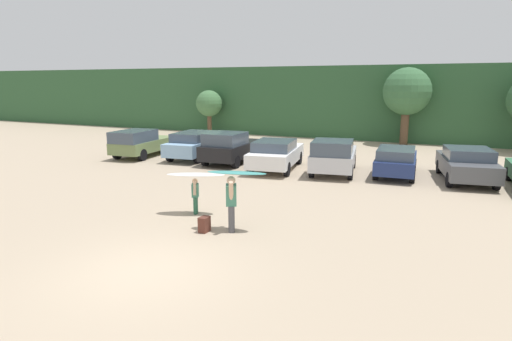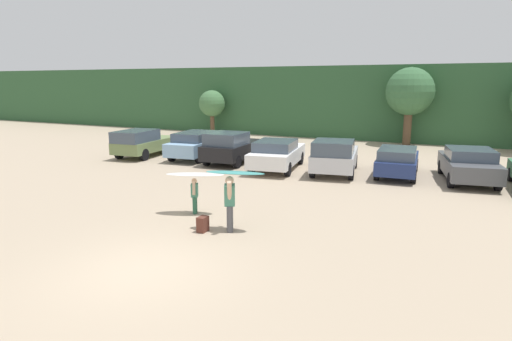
{
  "view_description": "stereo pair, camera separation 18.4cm",
  "coord_description": "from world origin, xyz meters",
  "px_view_note": "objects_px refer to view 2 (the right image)",
  "views": [
    {
      "loc": [
        6.17,
        -7.16,
        4.27
      ],
      "look_at": [
        -0.49,
        7.19,
        0.97
      ],
      "focal_mm": 29.75,
      "sensor_mm": 36.0,
      "label": 1
    },
    {
      "loc": [
        6.34,
        -7.08,
        4.27
      ],
      "look_at": [
        -0.49,
        7.19,
        0.97
      ],
      "focal_mm": 29.75,
      "sensor_mm": 36.0,
      "label": 2
    }
  ],
  "objects_px": {
    "parked_car_navy": "(398,161)",
    "person_child": "(195,194)",
    "parked_car_black": "(232,147)",
    "parked_car_dark_gray": "(469,164)",
    "parked_car_sky_blue": "(198,144)",
    "parked_car_white": "(277,154)",
    "surfboard_teal": "(235,173)",
    "parked_car_silver": "(335,156)",
    "surfboard_white": "(195,174)",
    "parked_car_olive_green": "(143,142)",
    "person_adult": "(230,200)",
    "backpack_dropped": "(203,224)"
  },
  "relations": [
    {
      "from": "parked_car_navy",
      "to": "person_child",
      "type": "distance_m",
      "value": 10.26
    },
    {
      "from": "parked_car_black",
      "to": "parked_car_dark_gray",
      "type": "height_order",
      "value": "parked_car_black"
    },
    {
      "from": "parked_car_black",
      "to": "person_child",
      "type": "relative_size",
      "value": 3.61
    },
    {
      "from": "parked_car_sky_blue",
      "to": "parked_car_navy",
      "type": "xyz_separation_m",
      "value": [
        10.99,
        -0.11,
        -0.09
      ]
    },
    {
      "from": "parked_car_white",
      "to": "surfboard_teal",
      "type": "height_order",
      "value": "surfboard_teal"
    },
    {
      "from": "parked_car_dark_gray",
      "to": "surfboard_teal",
      "type": "relative_size",
      "value": 2.56
    },
    {
      "from": "parked_car_silver",
      "to": "person_child",
      "type": "height_order",
      "value": "parked_car_silver"
    },
    {
      "from": "surfboard_teal",
      "to": "surfboard_white",
      "type": "height_order",
      "value": "surfboard_teal"
    },
    {
      "from": "parked_car_olive_green",
      "to": "parked_car_silver",
      "type": "xyz_separation_m",
      "value": [
        11.38,
        0.13,
        0.02
      ]
    },
    {
      "from": "parked_car_navy",
      "to": "parked_car_dark_gray",
      "type": "height_order",
      "value": "parked_car_dark_gray"
    },
    {
      "from": "parked_car_silver",
      "to": "parked_car_navy",
      "type": "height_order",
      "value": "parked_car_silver"
    },
    {
      "from": "surfboard_teal",
      "to": "parked_car_white",
      "type": "bearing_deg",
      "value": -88.7
    },
    {
      "from": "parked_car_silver",
      "to": "surfboard_white",
      "type": "distance_m",
      "value": 8.47
    },
    {
      "from": "parked_car_sky_blue",
      "to": "person_adult",
      "type": "height_order",
      "value": "person_adult"
    },
    {
      "from": "parked_car_olive_green",
      "to": "parked_car_white",
      "type": "relative_size",
      "value": 0.93
    },
    {
      "from": "person_adult",
      "to": "parked_car_silver",
      "type": "bearing_deg",
      "value": -121.5
    },
    {
      "from": "parked_car_sky_blue",
      "to": "person_child",
      "type": "distance_m",
      "value": 10.6
    },
    {
      "from": "parked_car_navy",
      "to": "person_adult",
      "type": "bearing_deg",
      "value": 157.14
    },
    {
      "from": "person_adult",
      "to": "person_child",
      "type": "relative_size",
      "value": 1.38
    },
    {
      "from": "surfboard_white",
      "to": "parked_car_olive_green",
      "type": "bearing_deg",
      "value": -63.71
    },
    {
      "from": "person_adult",
      "to": "parked_car_black",
      "type": "bearing_deg",
      "value": -88.97
    },
    {
      "from": "backpack_dropped",
      "to": "parked_car_olive_green",
      "type": "bearing_deg",
      "value": 137.16
    },
    {
      "from": "surfboard_teal",
      "to": "surfboard_white",
      "type": "xyz_separation_m",
      "value": [
        -1.94,
        0.83,
        -0.39
      ]
    },
    {
      "from": "parked_car_black",
      "to": "parked_car_navy",
      "type": "height_order",
      "value": "parked_car_black"
    },
    {
      "from": "parked_car_silver",
      "to": "person_child",
      "type": "distance_m",
      "value": 8.45
    },
    {
      "from": "parked_car_olive_green",
      "to": "parked_car_black",
      "type": "distance_m",
      "value": 5.68
    },
    {
      "from": "parked_car_white",
      "to": "parked_car_dark_gray",
      "type": "relative_size",
      "value": 1.07
    },
    {
      "from": "parked_car_dark_gray",
      "to": "surfboard_white",
      "type": "height_order",
      "value": "parked_car_dark_gray"
    },
    {
      "from": "parked_car_black",
      "to": "surfboard_teal",
      "type": "bearing_deg",
      "value": -153.27
    },
    {
      "from": "parked_car_white",
      "to": "parked_car_silver",
      "type": "distance_m",
      "value": 2.88
    },
    {
      "from": "parked_car_silver",
      "to": "person_child",
      "type": "bearing_deg",
      "value": 153.1
    },
    {
      "from": "parked_car_sky_blue",
      "to": "person_adult",
      "type": "distance_m",
      "value": 12.47
    },
    {
      "from": "parked_car_black",
      "to": "parked_car_silver",
      "type": "relative_size",
      "value": 0.95
    },
    {
      "from": "parked_car_silver",
      "to": "surfboard_teal",
      "type": "distance_m",
      "value": 8.98
    },
    {
      "from": "parked_car_white",
      "to": "surfboard_white",
      "type": "xyz_separation_m",
      "value": [
        0.42,
        -7.93,
        0.54
      ]
    },
    {
      "from": "parked_car_olive_green",
      "to": "parked_car_dark_gray",
      "type": "height_order",
      "value": "parked_car_olive_green"
    },
    {
      "from": "person_child",
      "to": "surfboard_teal",
      "type": "height_order",
      "value": "surfboard_teal"
    },
    {
      "from": "parked_car_navy",
      "to": "backpack_dropped",
      "type": "xyz_separation_m",
      "value": [
        -4.07,
        -10.21,
        -0.51
      ]
    },
    {
      "from": "parked_car_white",
      "to": "surfboard_teal",
      "type": "relative_size",
      "value": 2.73
    },
    {
      "from": "parked_car_olive_green",
      "to": "parked_car_dark_gray",
      "type": "xyz_separation_m",
      "value": [
        17.08,
        1.06,
        -0.07
      ]
    },
    {
      "from": "parked_car_sky_blue",
      "to": "parked_car_navy",
      "type": "bearing_deg",
      "value": -96.75
    },
    {
      "from": "parked_car_olive_green",
      "to": "parked_car_dark_gray",
      "type": "distance_m",
      "value": 17.11
    },
    {
      "from": "parked_car_olive_green",
      "to": "backpack_dropped",
      "type": "relative_size",
      "value": 10.17
    },
    {
      "from": "parked_car_black",
      "to": "parked_car_dark_gray",
      "type": "xyz_separation_m",
      "value": [
        11.42,
        0.62,
        -0.09
      ]
    },
    {
      "from": "person_adult",
      "to": "parked_car_sky_blue",
      "type": "bearing_deg",
      "value": -79.99
    },
    {
      "from": "parked_car_black",
      "to": "person_adult",
      "type": "relative_size",
      "value": 2.62
    },
    {
      "from": "backpack_dropped",
      "to": "surfboard_teal",
      "type": "bearing_deg",
      "value": 34.75
    },
    {
      "from": "parked_car_sky_blue",
      "to": "backpack_dropped",
      "type": "distance_m",
      "value": 12.44
    },
    {
      "from": "parked_car_black",
      "to": "surfboard_teal",
      "type": "height_order",
      "value": "surfboard_teal"
    },
    {
      "from": "parked_car_silver",
      "to": "backpack_dropped",
      "type": "distance_m",
      "value": 9.58
    }
  ]
}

